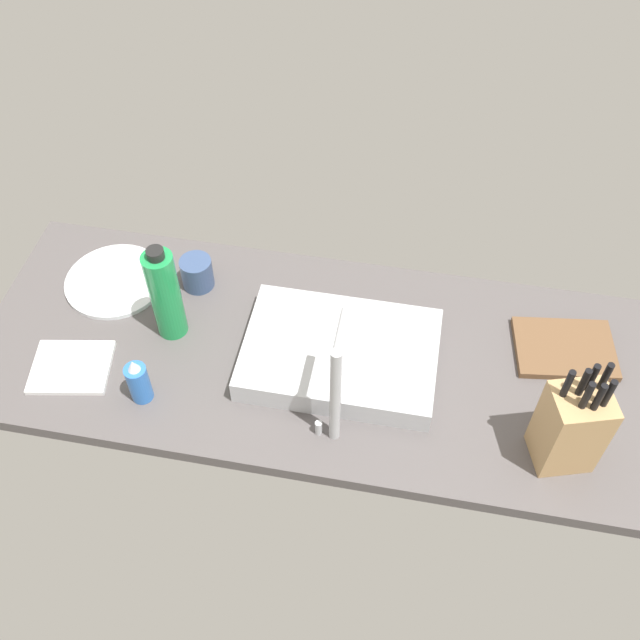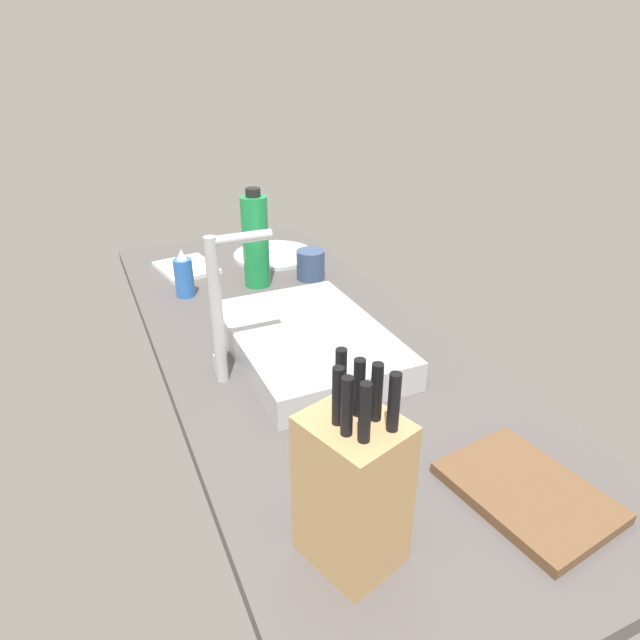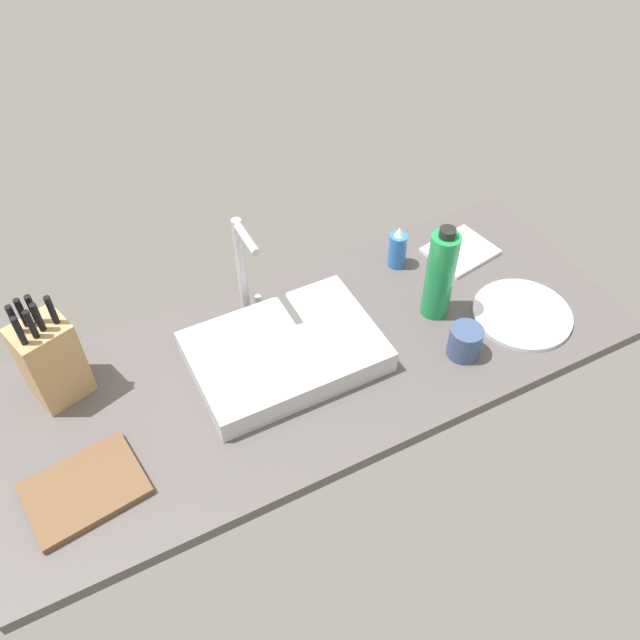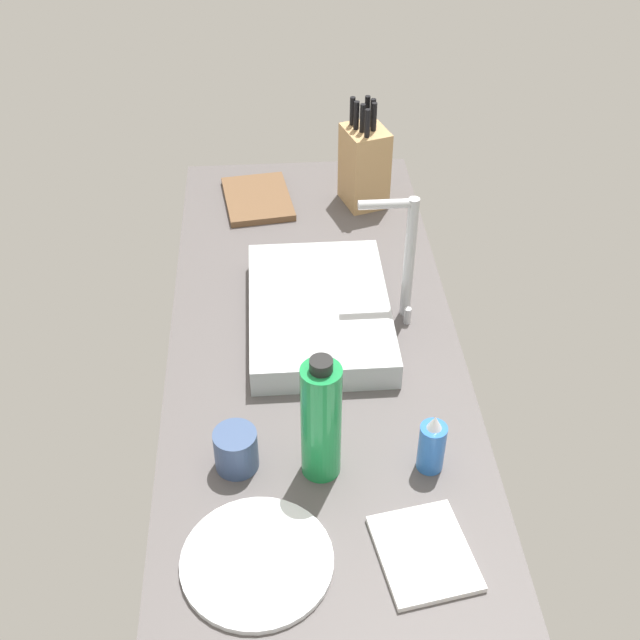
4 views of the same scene
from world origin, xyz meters
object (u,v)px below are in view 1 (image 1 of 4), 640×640
Objects in this scene: sink_basin at (340,354)px; dinner_plate at (115,281)px; water_bottle at (165,294)px; dish_towel at (71,367)px; knife_block at (571,426)px; cutting_board at (565,349)px; faucet at (336,386)px; soap_bottle at (138,382)px; coffee_mug at (197,273)px.

sink_basin reaches higher than dinner_plate.
dish_towel is at bearing 38.75° from water_bottle.
dish_towel is (112.01, -2.15, -10.73)cm from knife_block.
water_bottle reaches higher than dish_towel.
knife_block is at bearing 162.84° from sink_basin.
water_bottle is (94.14, 10.64, 12.00)cm from cutting_board.
soap_bottle is at bearing -1.26° from faucet.
cutting_board reaches higher than dinner_plate.
coffee_mug is at bearing -37.66° from knife_block.
sink_basin is 2.48× the size of dish_towel.
soap_bottle is (44.61, -0.98, -11.66)cm from faucet.
dinner_plate is (113.63, -1.41, -0.30)cm from cutting_board.
soap_bottle is at bearing 17.96° from cutting_board.
knife_block is at bearing 168.90° from water_bottle.
coffee_mug reaches higher than dish_towel.
cutting_board is at bearing -147.75° from faucet.
faucet is at bearing 95.85° from sink_basin.
faucet is 73.38cm from dinner_plate.
cutting_board is 95.50cm from water_bottle.
knife_block is 30.62cm from cutting_board.
dish_towel is (61.73, 13.38, -2.55)cm from sink_basin.
dish_towel is at bearing 89.27° from dinner_plate.
dish_towel is (19.02, -4.22, -5.09)cm from soap_bottle.
knife_block is at bearing 178.90° from dish_towel.
dinner_plate is (61.37, -14.60, -2.55)cm from sink_basin.
dish_towel is (0.36, 27.98, 0.00)cm from dinner_plate.
knife_block is at bearing 86.06° from cutting_board.
cutting_board is at bearing -162.04° from soap_bottle.
coffee_mug is (-21.76, -31.40, 3.61)cm from dish_towel.
dish_towel is (113.99, 26.57, -0.30)cm from cutting_board.
dinner_plate is (19.49, -12.05, -12.30)cm from water_bottle.
knife_block is 3.45× the size of coffee_mug.
soap_bottle is 0.48× the size of water_bottle.
soap_bottle is 20.13cm from dish_towel.
water_bottle is 3.24× the size of coffee_mug.
water_bottle reaches higher than coffee_mug.
soap_bottle is 37.56cm from dinner_plate.
faucet is at bearing 138.84° from coffee_mug.
faucet is 1.04× the size of knife_block.
faucet is 1.18× the size of dinner_plate.
cutting_board is (-1.98, -28.72, -10.43)cm from knife_block.
cutting_board is 0.86× the size of water_bottle.
knife_block reaches higher than dinner_plate.
dinner_plate is at bearing 9.09° from coffee_mug.
coffee_mug is (39.97, -18.02, 1.06)cm from sink_basin.
sink_basin is 3.40× the size of soap_bottle.
soap_bottle is at bearing 85.59° from coffee_mug.
cutting_board is at bearing -173.55° from water_bottle.
faucet is at bearing 175.33° from dish_towel.
coffee_mug is (-21.40, -3.43, 3.61)cm from dinner_plate.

